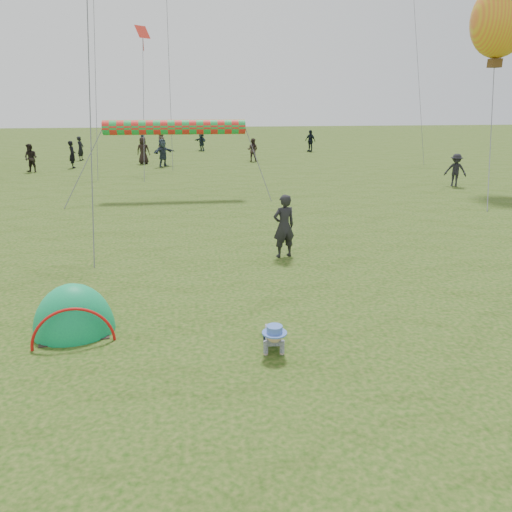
{
  "coord_description": "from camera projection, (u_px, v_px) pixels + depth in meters",
  "views": [
    {
      "loc": [
        -0.98,
        -8.3,
        4.38
      ],
      "look_at": [
        0.34,
        2.16,
        1.0
      ],
      "focal_mm": 35.0,
      "sensor_mm": 36.0,
      "label": 1
    }
  ],
  "objects": [
    {
      "name": "diamond_kite_0",
      "position": [
        142.0,
        32.0,
        29.1
      ],
      "size": [
        0.88,
        0.88,
        0.72
      ],
      "primitive_type": "plane",
      "rotation": [
        1.05,
        0.0,
        0.79
      ],
      "color": "red"
    },
    {
      "name": "balloon_kite",
      "position": [
        500.0,
        24.0,
        22.6
      ],
      "size": [
        2.63,
        2.63,
        3.68
      ],
      "primitive_type": null,
      "color": "gold"
    },
    {
      "name": "crowd_person_7",
      "position": [
        31.0,
        158.0,
        29.99
      ],
      "size": [
        0.98,
        0.87,
        1.69
      ],
      "primitive_type": "imported",
      "rotation": [
        0.0,
        0.0,
        5.95
      ],
      "color": "black",
      "rests_on": "ground"
    },
    {
      "name": "crowd_person_6",
      "position": [
        81.0,
        148.0,
        35.62
      ],
      "size": [
        0.54,
        0.7,
        1.68
      ],
      "primitive_type": "imported",
      "rotation": [
        0.0,
        0.0,
        1.31
      ],
      "color": "black",
      "rests_on": "ground"
    },
    {
      "name": "crowd_person_1",
      "position": [
        253.0,
        150.0,
        35.06
      ],
      "size": [
        0.95,
        0.85,
        1.6
      ],
      "primitive_type": "imported",
      "rotation": [
        0.0,
        0.0,
        2.77
      ],
      "color": "#362826",
      "rests_on": "ground"
    },
    {
      "name": "ground",
      "position": [
        252.0,
        343.0,
        9.3
      ],
      "size": [
        140.0,
        140.0,
        0.0
      ],
      "primitive_type": "plane",
      "color": "#0F3A07"
    },
    {
      "name": "crawling_toddler",
      "position": [
        273.0,
        335.0,
        8.93
      ],
      "size": [
        0.62,
        0.84,
        0.61
      ],
      "primitive_type": null,
      "rotation": [
        0.0,
        0.0,
        -0.08
      ],
      "color": "black",
      "rests_on": "ground"
    },
    {
      "name": "standing_adult",
      "position": [
        284.0,
        226.0,
        14.03
      ],
      "size": [
        0.75,
        0.6,
        1.8
      ],
      "primitive_type": "imported",
      "rotation": [
        0.0,
        0.0,
        3.42
      ],
      "color": "black",
      "rests_on": "ground"
    },
    {
      "name": "crowd_person_9",
      "position": [
        456.0,
        170.0,
        25.28
      ],
      "size": [
        1.22,
        1.08,
        1.64
      ],
      "primitive_type": "imported",
      "rotation": [
        0.0,
        0.0,
        5.72
      ],
      "color": "black",
      "rests_on": "ground"
    },
    {
      "name": "crowd_person_10",
      "position": [
        161.0,
        141.0,
        42.51
      ],
      "size": [
        0.81,
        0.93,
        1.6
      ],
      "primitive_type": "imported",
      "rotation": [
        0.0,
        0.0,
        1.1
      ],
      "color": "#473A30",
      "rests_on": "ground"
    },
    {
      "name": "popup_tent",
      "position": [
        75.0,
        332.0,
        9.72
      ],
      "size": [
        1.73,
        1.51,
        1.98
      ],
      "primitive_type": "ellipsoid",
      "rotation": [
        0.0,
        0.0,
        0.18
      ],
      "color": "#127F56",
      "rests_on": "ground"
    },
    {
      "name": "crowd_person_8",
      "position": [
        143.0,
        141.0,
        41.5
      ],
      "size": [
        0.77,
        1.09,
        1.71
      ],
      "primitive_type": "imported",
      "rotation": [
        0.0,
        0.0,
        1.96
      ],
      "color": "#27394B",
      "rests_on": "ground"
    },
    {
      "name": "crowd_person_14",
      "position": [
        310.0,
        141.0,
        41.34
      ],
      "size": [
        0.96,
        1.08,
        1.75
      ],
      "primitive_type": "imported",
      "rotation": [
        0.0,
        0.0,
        5.35
      ],
      "color": "black",
      "rests_on": "ground"
    },
    {
      "name": "rainbow_tube_kite",
      "position": [
        175.0,
        127.0,
        21.84
      ],
      "size": [
        6.16,
        0.64,
        0.64
      ],
      "primitive_type": "cylinder",
      "rotation": [
        0.0,
        1.57,
        0.0
      ],
      "color": "red"
    },
    {
      "name": "crowd_person_5",
      "position": [
        201.0,
        141.0,
        41.96
      ],
      "size": [
        1.19,
        1.48,
        1.58
      ],
      "primitive_type": "imported",
      "rotation": [
        0.0,
        0.0,
        5.29
      ],
      "color": "#1A2830",
      "rests_on": "ground"
    },
    {
      "name": "crowd_person_11",
      "position": [
        163.0,
        153.0,
        32.39
      ],
      "size": [
        1.58,
        1.51,
        1.79
      ],
      "primitive_type": "imported",
      "rotation": [
        0.0,
        0.0,
        0.74
      ],
      "color": "#2B3641",
      "rests_on": "ground"
    },
    {
      "name": "crowd_person_0",
      "position": [
        72.0,
        154.0,
        31.8
      ],
      "size": [
        0.56,
        0.71,
        1.7
      ],
      "primitive_type": "imported",
      "rotation": [
        0.0,
        0.0,
        1.85
      ],
      "color": "black",
      "rests_on": "ground"
    },
    {
      "name": "crowd_person_4",
      "position": [
        143.0,
        150.0,
        33.74
      ],
      "size": [
        0.95,
        0.7,
        1.79
      ],
      "primitive_type": "imported",
      "rotation": [
        0.0,
        0.0,
        2.98
      ],
      "color": "black",
      "rests_on": "ground"
    }
  ]
}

